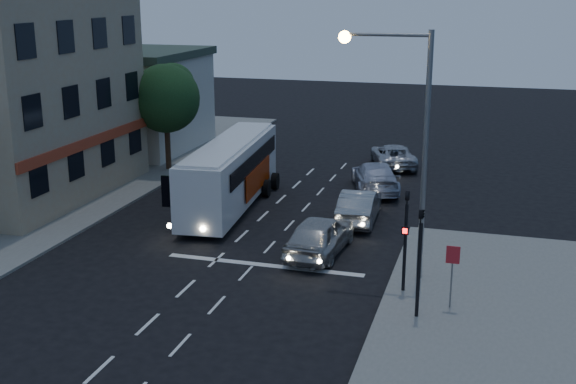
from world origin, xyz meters
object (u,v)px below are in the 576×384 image
(regulatory_sign, at_px, (452,267))
(car_sedan_c, at_px, (393,156))
(traffic_signal_side, at_px, (420,250))
(car_sedan_b, at_px, (375,177))
(street_tree, at_px, (166,95))
(car_sedan_a, at_px, (359,206))
(streetlight, at_px, (408,127))
(tour_bus, at_px, (230,172))
(traffic_signal_main, at_px, (406,229))
(car_suv, at_px, (319,235))

(regulatory_sign, bearing_deg, car_sedan_c, 103.51)
(traffic_signal_side, bearing_deg, car_sedan_b, 104.53)
(regulatory_sign, bearing_deg, street_tree, 138.92)
(car_sedan_a, height_order, streetlight, streetlight)
(tour_bus, distance_m, car_sedan_a, 6.63)
(car_sedan_c, xyz_separation_m, traffic_signal_main, (3.09, -18.92, 1.73))
(car_sedan_a, distance_m, traffic_signal_main, 8.48)
(tour_bus, bearing_deg, street_tree, 130.83)
(tour_bus, bearing_deg, car_suv, -47.03)
(car_suv, xyz_separation_m, car_sedan_c, (0.72, 15.90, -0.12))
(tour_bus, bearing_deg, car_sedan_a, -9.46)
(regulatory_sign, relative_size, street_tree, 0.35)
(tour_bus, relative_size, car_sedan_a, 2.40)
(car_sedan_c, bearing_deg, street_tree, 3.02)
(car_suv, xyz_separation_m, car_sedan_a, (0.74, 4.70, -0.06))
(car_suv, height_order, car_sedan_a, car_suv)
(car_sedan_c, relative_size, traffic_signal_side, 1.22)
(car_sedan_a, height_order, car_sedan_c, car_sedan_a)
(traffic_signal_side, distance_m, street_tree, 23.24)
(streetlight, bearing_deg, traffic_signal_main, -79.80)
(regulatory_sign, height_order, streetlight, streetlight)
(car_sedan_b, bearing_deg, streetlight, 87.66)
(tour_bus, distance_m, streetlight, 12.21)
(car_suv, distance_m, regulatory_sign, 6.87)
(streetlight, bearing_deg, car_sedan_c, 99.20)
(traffic_signal_main, bearing_deg, car_suv, 141.54)
(car_sedan_b, distance_m, traffic_signal_side, 15.77)
(car_suv, height_order, streetlight, streetlight)
(car_sedan_a, distance_m, car_sedan_c, 11.19)
(car_suv, distance_m, streetlight, 6.27)
(traffic_signal_side, bearing_deg, tour_bus, 135.25)
(car_suv, relative_size, traffic_signal_main, 1.17)
(car_sedan_c, relative_size, street_tree, 0.80)
(regulatory_sign, distance_m, streetlight, 5.18)
(car_suv, bearing_deg, car_sedan_b, -89.27)
(streetlight, distance_m, street_tree, 20.19)
(traffic_signal_main, height_order, street_tree, street_tree)
(car_sedan_a, bearing_deg, car_sedan_b, -91.16)
(car_sedan_a, height_order, traffic_signal_side, traffic_signal_side)
(tour_bus, relative_size, streetlight, 1.22)
(tour_bus, height_order, regulatory_sign, tour_bus)
(tour_bus, relative_size, car_suv, 2.30)
(tour_bus, bearing_deg, car_sedan_b, 32.98)
(car_sedan_c, xyz_separation_m, street_tree, (-12.72, -4.68, 3.81))
(car_sedan_b, relative_size, street_tree, 0.86)
(tour_bus, relative_size, traffic_signal_side, 2.68)
(car_sedan_a, bearing_deg, car_suv, 78.20)
(car_suv, relative_size, streetlight, 0.53)
(car_sedan_a, xyz_separation_m, traffic_signal_side, (3.77, -9.70, 1.67))
(car_sedan_b, xyz_separation_m, street_tree, (-12.57, 1.04, 3.72))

